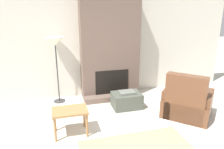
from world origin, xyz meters
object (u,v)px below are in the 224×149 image
Objects in this scene: floor_lamp_left at (55,45)px; side_table at (70,114)px; ottoman at (127,100)px; armchair at (186,104)px.

side_table is at bearing -84.46° from floor_lamp_left.
floor_lamp_left reaches higher than ottoman.
floor_lamp_left reaches higher than side_table.
floor_lamp_left is at bearing 95.54° from side_table.
side_table reaches higher than ottoman.
side_table is at bearing 44.87° from armchair.
side_table is at bearing -149.93° from ottoman.
ottoman is at bearing 30.07° from side_table.
ottoman is 0.41× the size of floor_lamp_left.
side_table is 0.40× the size of floor_lamp_left.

